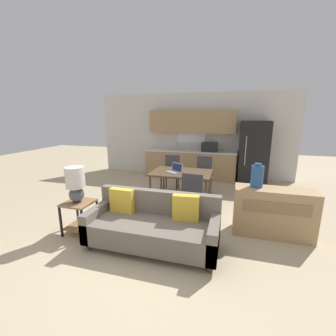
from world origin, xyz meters
TOP-DOWN VIEW (x-y plane):
  - ground_plane at (0.00, 0.00)m, footprint 20.00×20.00m
  - wall_back at (-0.00, 4.63)m, footprint 6.40×0.07m
  - kitchen_counter at (0.01, 4.33)m, footprint 2.90×0.65m
  - refrigerator at (1.90, 4.22)m, footprint 0.82×0.74m
  - dining_table at (0.19, 2.14)m, footprint 1.37×0.93m
  - couch at (0.19, 0.23)m, footprint 2.00×0.80m
  - side_table at (-1.16, 0.23)m, footprint 0.46×0.46m
  - table_lamp at (-1.16, 0.21)m, footprint 0.31×0.31m
  - credenza at (2.01, 1.07)m, footprint 1.26×0.43m
  - vase at (1.72, 1.11)m, footprint 0.20×0.20m
  - dining_chair_near_right at (0.62, 1.31)m, footprint 0.46×0.46m
  - dining_chair_far_left at (-0.25, 2.93)m, footprint 0.46×0.46m
  - dining_chair_far_right at (0.62, 2.99)m, footprint 0.47×0.47m
  - laptop at (0.06, 2.10)m, footprint 0.40×0.38m

SIDE VIEW (x-z plane):
  - ground_plane at x=0.00m, z-range 0.00..0.00m
  - couch at x=0.19m, z-range -0.08..0.75m
  - side_table at x=-1.16m, z-range 0.10..0.66m
  - credenza at x=2.01m, z-range 0.00..0.82m
  - dining_chair_near_right at x=0.62m, z-range 0.05..0.99m
  - dining_chair_far_left at x=-0.25m, z-range 0.05..0.99m
  - dining_chair_far_right at x=0.62m, z-range 0.05..0.99m
  - dining_table at x=0.19m, z-range 0.30..1.02m
  - laptop at x=0.06m, z-range 0.67..0.87m
  - kitchen_counter at x=0.01m, z-range -0.23..1.92m
  - table_lamp at x=-1.16m, z-range 0.61..1.22m
  - refrigerator at x=1.90m, z-range 0.00..1.85m
  - vase at x=1.72m, z-range 0.81..1.21m
  - wall_back at x=0.00m, z-range 0.00..2.70m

